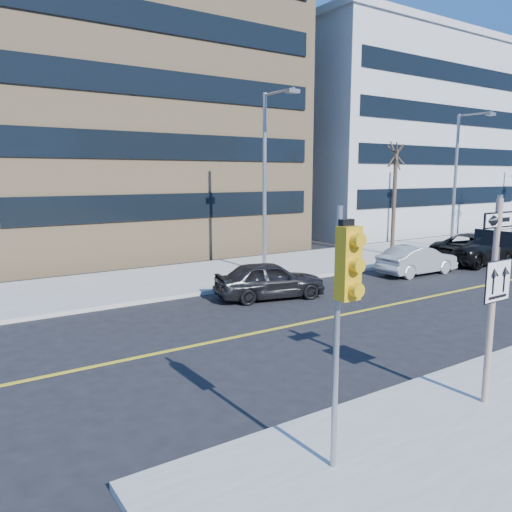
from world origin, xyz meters
TOP-DOWN VIEW (x-y plane):
  - ground at (0.00, 0.00)m, footprint 120.00×120.00m
  - far_sidewalk at (18.00, 12.00)m, footprint 66.00×6.00m
  - road_centerline at (12.00, 4.00)m, footprint 40.00×0.14m
  - sign_pole at (0.00, -2.51)m, footprint 0.92×0.92m
  - traffic_signal at (-4.00, -2.66)m, footprint 0.32×0.45m
  - parked_car_a at (1.64, 7.21)m, footprint 2.60×4.42m
  - parked_car_b at (10.00, 7.16)m, footprint 1.54×4.14m
  - parked_car_c at (15.17, 7.41)m, footprint 2.74×5.68m
  - streetlight_a at (4.00, 10.76)m, footprint 0.55×2.25m
  - streetlight_b at (18.00, 10.76)m, footprint 0.55×2.25m
  - street_tree_west at (13.00, 11.30)m, footprint 1.80×1.80m
  - building_brick at (2.00, 25.00)m, footprint 18.00×18.00m
  - building_grey_mid at (24.00, 24.00)m, footprint 20.00×16.00m
  - building_grey_far at (45.00, 27.00)m, footprint 18.00×18.00m

SIDE VIEW (x-z plane):
  - ground at x=0.00m, z-range 0.00..0.00m
  - road_centerline at x=12.00m, z-range 0.00..0.01m
  - far_sidewalk at x=18.00m, z-range 0.00..0.15m
  - parked_car_b at x=10.00m, z-range 0.00..1.35m
  - parked_car_a at x=1.64m, z-range 0.00..1.41m
  - parked_car_c at x=15.17m, z-range 0.00..1.56m
  - sign_pole at x=0.00m, z-range 0.41..4.47m
  - traffic_signal at x=-4.00m, z-range 1.03..5.03m
  - streetlight_a at x=4.00m, z-range 0.76..8.76m
  - streetlight_b at x=18.00m, z-range 0.76..8.76m
  - street_tree_west at x=13.00m, z-range 2.35..8.70m
  - building_grey_mid at x=24.00m, z-range 0.00..15.00m
  - building_grey_far at x=45.00m, z-range 0.00..16.00m
  - building_brick at x=2.00m, z-range 0.00..18.00m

